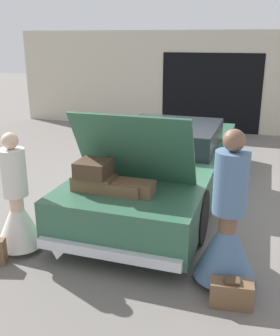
% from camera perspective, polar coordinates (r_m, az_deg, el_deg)
% --- Properties ---
extents(ground_plane, '(40.00, 40.00, 0.00)m').
position_cam_1_polar(ground_plane, '(6.96, 3.69, -3.55)').
color(ground_plane, slate).
extents(garage_wall_back, '(12.00, 0.14, 2.80)m').
position_cam_1_polar(garage_wall_back, '(11.53, 10.34, 12.12)').
color(garage_wall_back, beige).
rests_on(garage_wall_back, ground_plane).
extents(car, '(1.88, 5.34, 1.74)m').
position_cam_1_polar(car, '(6.77, 3.75, 0.76)').
color(car, '#336047').
rests_on(car, ground_plane).
extents(person_left, '(0.60, 0.60, 1.54)m').
position_cam_1_polar(person_left, '(5.18, -17.38, -5.84)').
color(person_left, beige).
rests_on(person_left, ground_plane).
extents(person_right, '(0.68, 0.68, 1.75)m').
position_cam_1_polar(person_right, '(4.37, 12.52, -9.03)').
color(person_right, brown).
rests_on(person_right, ground_plane).
extents(suitcase_beside_right_person, '(0.45, 0.25, 0.31)m').
position_cam_1_polar(suitcase_beside_right_person, '(4.27, 13.10, -17.31)').
color(suitcase_beside_right_person, brown).
rests_on(suitcase_beside_right_person, ground_plane).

